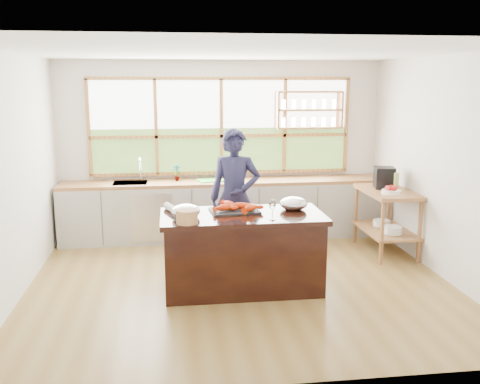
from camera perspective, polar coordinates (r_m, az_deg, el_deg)
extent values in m
plane|color=olive|center=(6.54, 0.01, -9.62)|extent=(5.00, 5.00, 0.00)
cube|color=silver|center=(8.39, -2.01, 4.65)|extent=(5.00, 0.02, 2.70)
cube|color=silver|center=(4.00, 4.23, -3.15)|extent=(5.00, 0.02, 2.70)
cube|color=silver|center=(6.36, -22.94, 1.48)|extent=(0.02, 4.50, 2.70)
cube|color=silver|center=(6.96, 20.90, 2.44)|extent=(0.02, 4.50, 2.70)
cube|color=white|center=(6.10, 0.01, 14.74)|extent=(5.00, 4.50, 0.02)
cube|color=#B18637|center=(8.32, -2.00, 7.02)|extent=(4.05, 0.06, 1.50)
cube|color=white|center=(8.33, -2.04, 9.42)|extent=(3.98, 0.01, 0.75)
cube|color=#2F641F|center=(8.39, -2.00, 4.46)|extent=(3.98, 0.01, 0.70)
cube|color=#B18637|center=(8.43, 7.38, 10.56)|extent=(1.00, 0.28, 0.03)
cube|color=#B18637|center=(8.44, 7.33, 8.69)|extent=(1.00, 0.28, 0.03)
cube|color=#B18637|center=(8.46, 7.28, 6.83)|extent=(1.00, 0.28, 0.03)
cube|color=#B18637|center=(8.32, 3.96, 8.72)|extent=(0.03, 0.28, 0.55)
cube|color=#B18637|center=(8.58, 10.60, 8.64)|extent=(0.03, 0.28, 0.55)
cube|color=#B5B3AA|center=(8.25, -1.75, -2.00)|extent=(4.90, 0.62, 0.85)
cube|color=silver|center=(7.91, -9.48, -2.72)|extent=(0.60, 0.01, 0.72)
cube|color=#A2793B|center=(8.16, -1.77, 1.07)|extent=(4.90, 0.62, 0.05)
cube|color=silver|center=(8.15, -11.61, 0.44)|extent=(0.50, 0.42, 0.16)
cube|color=#A2793B|center=(7.46, 18.62, -3.90)|extent=(0.04, 0.04, 0.90)
cube|color=#A2793B|center=(8.34, 15.64, -2.11)|extent=(0.04, 0.04, 0.90)
cube|color=#A2793B|center=(7.25, 14.92, -4.12)|extent=(0.04, 0.04, 0.90)
cube|color=#A2793B|center=(8.15, 12.27, -2.25)|extent=(0.04, 0.04, 0.90)
cube|color=#A2793B|center=(7.83, 15.26, -3.96)|extent=(0.62, 1.10, 0.03)
cube|color=#A2793B|center=(7.70, 15.48, 0.02)|extent=(0.62, 1.10, 0.05)
cylinder|color=white|center=(7.59, 16.01, -3.96)|extent=(0.24, 0.24, 0.11)
cylinder|color=white|center=(7.95, 14.87, -3.26)|extent=(0.24, 0.24, 0.09)
cube|color=black|center=(6.21, 0.25, -6.67)|extent=(1.77, 0.82, 0.84)
cube|color=black|center=(6.08, 0.26, -2.64)|extent=(1.85, 0.90, 0.06)
imported|color=#1C1C3A|center=(6.95, -0.55, -0.61)|extent=(0.72, 0.54, 1.79)
imported|color=slate|center=(8.15, -6.77, 2.08)|extent=(0.15, 0.12, 0.25)
cube|color=green|center=(8.14, -3.11, 1.27)|extent=(0.46, 0.39, 0.01)
cube|color=black|center=(7.80, 15.13, 1.49)|extent=(0.31, 0.33, 0.30)
cylinder|color=#8FA950|center=(7.56, 16.32, 0.98)|extent=(0.07, 0.07, 0.27)
cylinder|color=white|center=(7.46, 15.83, 0.03)|extent=(0.25, 0.25, 0.05)
sphere|color=#AF1915|center=(7.47, 16.20, 0.41)|extent=(0.07, 0.07, 0.07)
sphere|color=#AF1915|center=(7.50, 15.82, 0.48)|extent=(0.07, 0.07, 0.07)
sphere|color=#AF1915|center=(7.46, 15.48, 0.44)|extent=(0.07, 0.07, 0.07)
sphere|color=#AF1915|center=(7.41, 15.66, 0.35)|extent=(0.07, 0.07, 0.07)
sphere|color=#AF1915|center=(7.42, 16.11, 0.34)|extent=(0.07, 0.07, 0.07)
cube|color=black|center=(6.19, -0.60, -2.00)|extent=(0.59, 0.45, 0.02)
ellipsoid|color=red|center=(6.12, -1.66, -1.70)|extent=(0.23, 0.15, 0.08)
ellipsoid|color=red|center=(6.21, 0.11, -1.50)|extent=(0.23, 0.14, 0.08)
ellipsoid|color=red|center=(6.11, 1.19, -1.72)|extent=(0.21, 0.21, 0.08)
ellipsoid|color=red|center=(6.29, -1.19, -1.33)|extent=(0.18, 0.23, 0.08)
ellipsoid|color=silver|center=(5.95, -5.80, -2.05)|extent=(0.32, 0.32, 0.15)
ellipsoid|color=silver|center=(6.31, 5.72, -1.24)|extent=(0.33, 0.33, 0.16)
cylinder|color=white|center=(5.83, 3.47, -2.95)|extent=(0.06, 0.06, 0.01)
cylinder|color=white|center=(5.81, 3.47, -2.32)|extent=(0.01, 0.01, 0.13)
ellipsoid|color=white|center=(5.79, 3.49, -1.36)|extent=(0.08, 0.08, 0.10)
cylinder|color=tan|center=(5.68, -5.67, -2.64)|extent=(0.23, 0.23, 0.15)
cylinder|color=silver|center=(6.25, -7.40, -1.69)|extent=(0.17, 0.31, 0.08)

